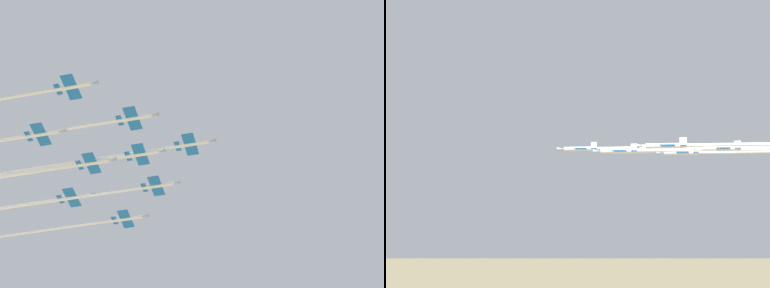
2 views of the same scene
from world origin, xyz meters
TOP-DOWN VIEW (x-y plane):
  - jet_lead at (-26.21, -11.29)m, footprint 61.07×42.17m
  - jet_port_inner at (-43.96, -8.87)m, footprint 63.33×43.72m
  - jet_starboard_inner at (-27.23, -26.55)m, footprint 56.48×39.03m
  - jet_port_outer at (-42.49, -22.43)m, footprint 72.58×50.04m
  - jet_starboard_outer at (-56.08, -2.60)m, footprint 53.33×36.88m

SIDE VIEW (x-z plane):
  - jet_port_inner at x=-43.96m, z-range 128.90..131.18m
  - jet_starboard_outer at x=-56.08m, z-range 129.19..131.46m
  - jet_port_outer at x=-42.49m, z-range 129.52..131.79m
  - jet_starboard_inner at x=-27.23m, z-range 130.20..132.47m
  - jet_lead at x=-26.21m, z-range 130.40..132.67m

